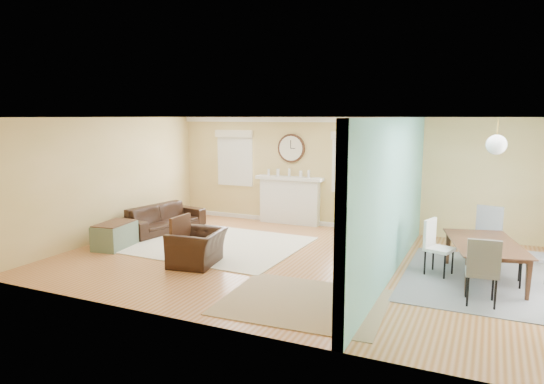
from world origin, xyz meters
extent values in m
plane|color=#A15A24|center=(0.00, 0.00, 0.00)|extent=(9.00, 9.00, 0.00)
cube|color=tan|center=(0.00, 3.00, 1.30)|extent=(9.00, 0.02, 2.60)
cube|color=tan|center=(0.00, -3.00, 1.30)|extent=(9.00, 0.02, 2.60)
cube|color=tan|center=(-4.50, 0.00, 1.30)|extent=(0.02, 6.00, 2.60)
cube|color=white|center=(0.00, 0.00, 2.60)|extent=(9.00, 6.00, 0.02)
cube|color=tan|center=(1.50, 1.40, 1.30)|extent=(0.12, 3.20, 2.60)
cube|color=tan|center=(1.50, -2.50, 1.30)|extent=(0.12, 1.00, 2.60)
cube|color=tan|center=(1.50, -1.10, 2.40)|extent=(0.12, 1.80, 0.40)
cube|color=white|center=(1.43, -0.20, 1.10)|extent=(0.04, 0.12, 2.20)
cube|color=white|center=(1.43, -2.00, 1.10)|extent=(0.04, 0.12, 2.20)
cube|color=white|center=(1.43, -1.10, 2.20)|extent=(0.04, 1.92, 0.12)
cube|color=#6BBEB7|center=(1.57, 0.00, 1.30)|extent=(0.02, 6.00, 2.60)
cube|color=white|center=(-1.50, 2.88, 0.55)|extent=(1.50, 0.24, 1.10)
cube|color=white|center=(-1.50, 2.85, 1.13)|extent=(1.70, 0.30, 0.08)
cube|color=black|center=(-1.50, 2.98, 0.50)|extent=(0.85, 0.02, 0.75)
cube|color=gold|center=(-1.50, 2.87, 0.42)|extent=(0.85, 0.02, 0.62)
cylinder|color=#4A291A|center=(-1.50, 2.97, 1.85)|extent=(0.70, 0.06, 0.70)
cylinder|color=silver|center=(-1.50, 2.94, 1.85)|extent=(0.60, 0.01, 0.60)
cube|color=black|center=(-1.50, 2.93, 1.95)|extent=(0.02, 0.01, 0.20)
cube|color=black|center=(-1.44, 2.93, 1.85)|extent=(0.12, 0.01, 0.02)
cube|color=white|center=(-3.05, 2.98, 1.55)|extent=(0.90, 0.03, 1.30)
cube|color=white|center=(-3.05, 2.95, 1.55)|extent=(1.00, 0.04, 1.40)
cube|color=#EFE7C9|center=(-3.05, 2.91, 2.18)|extent=(1.05, 0.10, 0.18)
cube|color=white|center=(0.05, 2.98, 1.55)|extent=(0.90, 0.03, 1.30)
cube|color=white|center=(0.05, 2.95, 1.55)|extent=(1.00, 0.04, 1.40)
cube|color=#EFE7C9|center=(0.05, 2.91, 2.18)|extent=(1.05, 0.10, 0.18)
cylinder|color=gold|center=(3.00, 0.00, 2.45)|extent=(0.02, 0.02, 0.30)
sphere|color=white|center=(3.00, 0.00, 2.20)|extent=(0.30, 0.30, 0.30)
cube|color=#EFE7C9|center=(-2.03, 0.41, 0.01)|extent=(3.33, 2.91, 0.02)
cube|color=tan|center=(0.64, -1.78, 0.01)|extent=(2.37, 1.97, 0.01)
cube|color=slate|center=(2.97, 0.29, 0.01)|extent=(2.49, 3.11, 0.01)
imported|color=black|center=(-3.84, 0.93, 0.30)|extent=(1.13, 2.15, 0.60)
imported|color=black|center=(-1.71, -0.90, 0.31)|extent=(0.97, 1.07, 0.62)
imported|color=#008048|center=(0.45, 1.99, 0.34)|extent=(0.73, 0.75, 0.68)
cube|color=slate|center=(-3.85, -0.63, 0.25)|extent=(0.66, 0.95, 0.49)
cube|color=#4A291A|center=(-3.85, -0.63, 0.50)|extent=(0.62, 0.90, 0.02)
cube|color=#966545|center=(1.12, 1.37, 0.40)|extent=(0.49, 1.47, 0.80)
cube|color=#4A291A|center=(0.87, 0.93, 0.55)|extent=(0.01, 0.39, 0.22)
cube|color=#4A291A|center=(0.87, 0.93, 0.28)|extent=(0.01, 0.39, 0.22)
cube|color=#4A291A|center=(0.87, 1.37, 0.55)|extent=(0.01, 0.39, 0.22)
cube|color=#4A291A|center=(0.87, 1.37, 0.28)|extent=(0.01, 0.39, 0.22)
cube|color=#4A291A|center=(0.87, 1.81, 0.55)|extent=(0.01, 0.39, 0.22)
cube|color=#4A291A|center=(0.87, 1.81, 0.28)|extent=(0.01, 0.39, 0.22)
imported|color=black|center=(1.10, 1.37, 1.11)|extent=(0.26, 1.10, 0.63)
cylinder|color=white|center=(1.05, 0.26, 0.27)|extent=(0.37, 0.37, 0.54)
imported|color=#337F33|center=(1.05, 0.26, 0.76)|extent=(0.47, 0.43, 0.43)
imported|color=#4A291A|center=(2.97, 0.29, 0.32)|extent=(1.41, 1.99, 0.63)
cube|color=slate|center=(2.94, 1.30, 0.48)|extent=(0.54, 0.54, 0.05)
cube|color=slate|center=(2.94, 1.30, 0.75)|extent=(0.45, 0.15, 0.54)
cylinder|color=black|center=(3.16, 1.44, 0.23)|extent=(0.03, 0.03, 0.45)
cylinder|color=black|center=(3.08, 1.08, 0.23)|extent=(0.03, 0.03, 0.45)
cylinder|color=black|center=(2.80, 1.52, 0.23)|extent=(0.03, 0.03, 0.45)
cylinder|color=black|center=(2.72, 1.16, 0.23)|extent=(0.03, 0.03, 0.45)
cube|color=slate|center=(2.92, -0.81, 0.46)|extent=(0.47, 0.47, 0.05)
cube|color=slate|center=(2.92, -0.81, 0.72)|extent=(0.43, 0.09, 0.51)
cylinder|color=black|center=(2.77, -1.00, 0.22)|extent=(0.03, 0.03, 0.43)
cylinder|color=black|center=(2.73, -0.66, 0.22)|extent=(0.03, 0.03, 0.43)
cylinder|color=black|center=(3.11, -0.97, 0.22)|extent=(0.03, 0.03, 0.43)
cylinder|color=black|center=(3.08, -0.62, 0.22)|extent=(0.03, 0.03, 0.43)
cube|color=white|center=(2.26, 0.28, 0.44)|extent=(0.51, 0.51, 0.05)
cube|color=white|center=(2.26, 0.28, 0.68)|extent=(0.17, 0.41, 0.49)
cylinder|color=black|center=(2.15, 0.49, 0.21)|extent=(0.03, 0.03, 0.41)
cylinder|color=black|center=(2.46, 0.40, 0.21)|extent=(0.03, 0.03, 0.41)
cylinder|color=black|center=(2.05, 0.17, 0.21)|extent=(0.03, 0.03, 0.41)
cylinder|color=black|center=(2.37, 0.08, 0.21)|extent=(0.03, 0.03, 0.41)
cube|color=slate|center=(3.65, 0.26, 0.49)|extent=(0.46, 0.46, 0.05)
cube|color=slate|center=(3.65, 0.26, 0.76)|extent=(0.05, 0.46, 0.54)
cylinder|color=black|center=(3.46, 0.08, 0.23)|extent=(0.03, 0.03, 0.46)
cylinder|color=black|center=(3.46, 0.45, 0.23)|extent=(0.03, 0.03, 0.46)
camera|label=1|loc=(2.95, -7.94, 2.62)|focal=32.00mm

